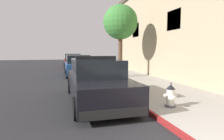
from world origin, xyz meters
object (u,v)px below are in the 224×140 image
object	(u,v)px
parked_car_dark_far	(73,61)
parked_car_silver_ahead	(78,66)
police_cruiser	(96,81)
fire_hydrant	(171,96)
street_tree	(120,23)

from	to	relation	value
parked_car_dark_far	parked_car_silver_ahead	bearing A→B (deg)	-90.38
police_cruiser	fire_hydrant	distance (m)	2.67
parked_car_silver_ahead	parked_car_dark_far	xyz separation A→B (m)	(0.05, 7.16, 0.00)
parked_car_dark_far	street_tree	xyz separation A→B (m)	(2.53, -9.90, 2.97)
fire_hydrant	street_tree	size ratio (longest dim) A/B	0.16
fire_hydrant	street_tree	xyz separation A→B (m)	(0.60, 6.95, 3.22)
parked_car_dark_far	fire_hydrant	size ratio (longest dim) A/B	6.37
parked_car_silver_ahead	parked_car_dark_far	world-z (taller)	same
parked_car_silver_ahead	fire_hydrant	xyz separation A→B (m)	(1.97, -9.69, -0.25)
parked_car_dark_far	street_tree	bearing A→B (deg)	-75.67
parked_car_silver_ahead	fire_hydrant	bearing A→B (deg)	-78.50
parked_car_dark_far	fire_hydrant	bearing A→B (deg)	-83.48
parked_car_silver_ahead	street_tree	xyz separation A→B (m)	(2.57, -2.74, 2.97)
fire_hydrant	police_cruiser	bearing A→B (deg)	138.67
street_tree	parked_car_dark_far	bearing A→B (deg)	104.33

